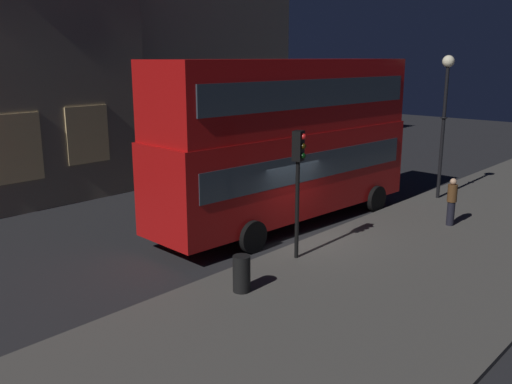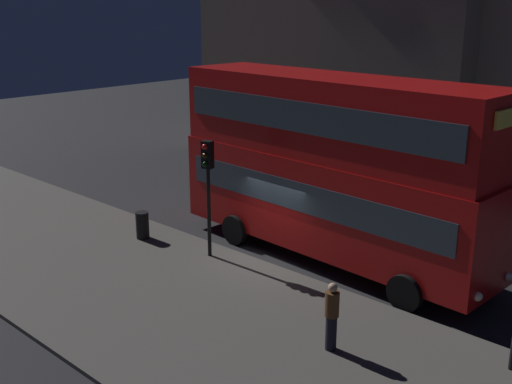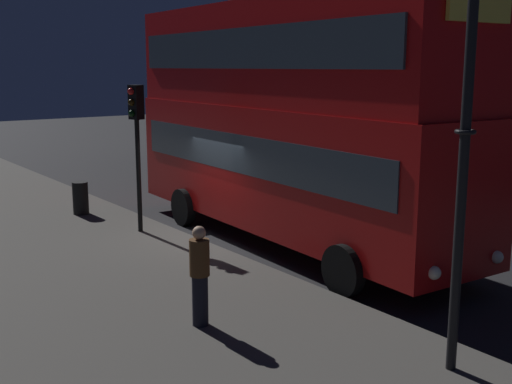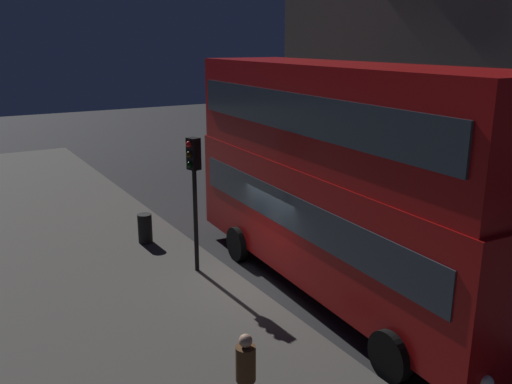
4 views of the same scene
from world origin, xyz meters
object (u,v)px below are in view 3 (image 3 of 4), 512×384
Objects in this scene: double_decker_bus at (287,113)px; litter_bin at (81,198)px; pedestrian at (200,274)px; traffic_light_near_kerb at (136,127)px; street_lamp at (469,72)px.

double_decker_bus is 6.88m from litter_bin.
double_decker_bus is 6.62× the size of pedestrian.
double_decker_bus is 2.97× the size of traffic_light_near_kerb.
litter_bin is (-8.97, 1.50, -0.40)m from pedestrian.
double_decker_bus is 11.88× the size of litter_bin.
double_decker_bus is 3.82m from traffic_light_near_kerb.
traffic_light_near_kerb is at bearing 19.61° from pedestrian.
street_lamp is (9.57, 0.06, 1.42)m from traffic_light_near_kerb.
street_lamp is 5.13m from pedestrian.
traffic_light_near_kerb is 3.62m from litter_bin.
traffic_light_near_kerb is 6.71m from pedestrian.
traffic_light_near_kerb is at bearing -132.83° from double_decker_bus.
traffic_light_near_kerb is 4.00× the size of litter_bin.
litter_bin is (-5.56, -3.10, -2.61)m from double_decker_bus.
double_decker_bus is at bearing 159.33° from street_lamp.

